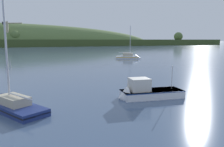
{
  "coord_description": "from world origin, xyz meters",
  "views": [
    {
      "loc": [
        -3.67,
        16.91,
        5.73
      ],
      "look_at": [
        6.15,
        44.24,
        1.36
      ],
      "focal_mm": 36.09,
      "sensor_mm": 36.0,
      "label": 1
    }
  ],
  "objects": [
    {
      "name": "dockside_crane",
      "position": [
        -20.34,
        219.68,
        10.16
      ],
      "size": [
        15.56,
        8.43,
        20.35
      ],
      "rotation": [
        0.0,
        0.0,
        5.85
      ],
      "color": "#4C4C51",
      "rests_on": "ground"
    },
    {
      "name": "fishing_boat_moored",
      "position": [
        6.81,
        36.28,
        0.39
      ],
      "size": [
        6.74,
        2.95,
        4.0
      ],
      "rotation": [
        0.0,
        0.0,
        3.05
      ],
      "color": "white",
      "rests_on": "ground"
    },
    {
      "name": "sailboat_midwater_white",
      "position": [
        24.73,
        79.56,
        0.34
      ],
      "size": [
        7.87,
        5.41,
        10.88
      ],
      "rotation": [
        0.0,
        0.0,
        5.85
      ],
      "color": "white",
      "rests_on": "ground"
    },
    {
      "name": "sailboat_far_left",
      "position": [
        -5.56,
        36.84,
        0.15
      ],
      "size": [
        5.66,
        7.37,
        10.46
      ],
      "rotation": [
        0.0,
        0.0,
        2.11
      ],
      "color": "navy",
      "rests_on": "ground"
    }
  ]
}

